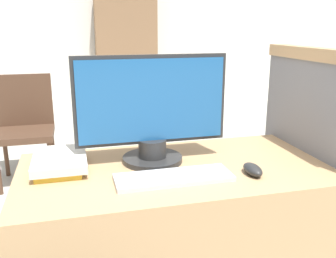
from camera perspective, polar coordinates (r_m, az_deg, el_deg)
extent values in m
cube|color=silver|center=(7.13, -12.20, 16.50)|extent=(12.00, 0.06, 2.80)
cube|color=tan|center=(1.57, 0.97, -18.30)|extent=(1.14, 0.59, 0.73)
cube|color=slate|center=(1.74, 20.19, -8.74)|extent=(0.05, 0.66, 1.10)
cube|color=tan|center=(1.60, 22.13, 10.49)|extent=(0.07, 0.66, 0.05)
cylinder|color=#282828|center=(1.45, -2.38, -4.58)|extent=(0.23, 0.23, 0.02)
cylinder|color=#282828|center=(1.44, -2.40, -2.91)|extent=(0.11, 0.11, 0.07)
cube|color=#282828|center=(1.40, -2.53, 4.46)|extent=(0.58, 0.01, 0.33)
cube|color=#1E5693|center=(1.39, -2.49, 4.42)|extent=(0.55, 0.02, 0.31)
cube|color=silver|center=(1.29, 0.86, -7.39)|extent=(0.40, 0.14, 0.02)
ellipsoid|color=#262626|center=(1.36, 12.78, -6.04)|extent=(0.05, 0.11, 0.04)
cube|color=gold|center=(1.44, -16.30, -5.44)|extent=(0.16, 0.25, 0.02)
cube|color=silver|center=(1.43, -16.16, -4.51)|extent=(0.19, 0.27, 0.03)
cylinder|color=#4C3323|center=(3.03, -17.38, -5.38)|extent=(0.04, 0.04, 0.38)
cylinder|color=#4C3323|center=(3.44, -23.47, -3.53)|extent=(0.04, 0.04, 0.38)
cylinder|color=#4C3323|center=(3.39, -17.13, -3.14)|extent=(0.04, 0.04, 0.38)
cube|color=#4C3323|center=(3.17, -20.99, -0.70)|extent=(0.44, 0.44, 0.05)
cube|color=#4C3323|center=(3.31, -21.03, 4.17)|extent=(0.44, 0.04, 0.42)
cube|color=#846042|center=(6.97, -6.35, 12.24)|extent=(1.09, 0.32, 1.70)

